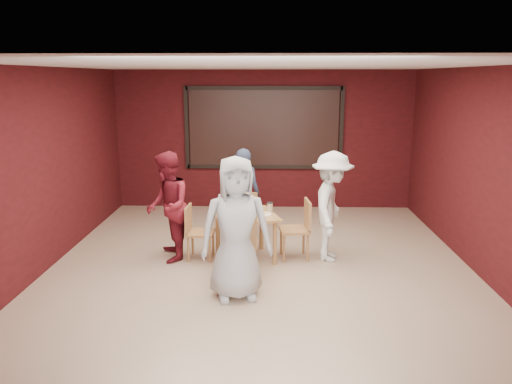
{
  "coord_description": "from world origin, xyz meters",
  "views": [
    {
      "loc": [
        0.14,
        -6.62,
        2.66
      ],
      "look_at": [
        -0.07,
        0.43,
        1.03
      ],
      "focal_mm": 35.0,
      "sensor_mm": 36.0,
      "label": 1
    }
  ],
  "objects_px": {
    "diner_back": "(243,193)",
    "chair_front": "(240,242)",
    "chair_back": "(243,215)",
    "chair_right": "(299,226)",
    "chair_left": "(196,229)",
    "diner_left": "(168,207)",
    "dining_table": "(245,219)",
    "diner_right": "(332,207)",
    "diner_front": "(236,229)"
  },
  "relations": [
    {
      "from": "dining_table",
      "to": "chair_front",
      "type": "xyz_separation_m",
      "value": [
        -0.03,
        -0.82,
        -0.08
      ]
    },
    {
      "from": "chair_right",
      "to": "diner_back",
      "type": "bearing_deg",
      "value": 131.35
    },
    {
      "from": "diner_front",
      "to": "dining_table",
      "type": "bearing_deg",
      "value": 76.26
    },
    {
      "from": "chair_back",
      "to": "diner_right",
      "type": "height_order",
      "value": "diner_right"
    },
    {
      "from": "diner_front",
      "to": "chair_left",
      "type": "bearing_deg",
      "value": 105.91
    },
    {
      "from": "chair_back",
      "to": "diner_back",
      "type": "xyz_separation_m",
      "value": [
        -0.01,
        0.37,
        0.28
      ]
    },
    {
      "from": "dining_table",
      "to": "diner_back",
      "type": "distance_m",
      "value": 1.09
    },
    {
      "from": "chair_front",
      "to": "chair_right",
      "type": "xyz_separation_m",
      "value": [
        0.83,
        0.89,
        -0.03
      ]
    },
    {
      "from": "diner_back",
      "to": "chair_right",
      "type": "bearing_deg",
      "value": 142.4
    },
    {
      "from": "dining_table",
      "to": "diner_back",
      "type": "relative_size",
      "value": 0.72
    },
    {
      "from": "chair_back",
      "to": "chair_left",
      "type": "xyz_separation_m",
      "value": [
        -0.66,
        -0.71,
        -0.02
      ]
    },
    {
      "from": "chair_right",
      "to": "diner_back",
      "type": "relative_size",
      "value": 0.58
    },
    {
      "from": "dining_table",
      "to": "diner_left",
      "type": "xyz_separation_m",
      "value": [
        -1.13,
        -0.05,
        0.2
      ]
    },
    {
      "from": "chair_left",
      "to": "chair_right",
      "type": "height_order",
      "value": "chair_right"
    },
    {
      "from": "chair_front",
      "to": "diner_left",
      "type": "xyz_separation_m",
      "value": [
        -1.1,
        0.77,
        0.27
      ]
    },
    {
      "from": "diner_front",
      "to": "diner_back",
      "type": "xyz_separation_m",
      "value": [
        -0.04,
        2.4,
        -0.12
      ]
    },
    {
      "from": "dining_table",
      "to": "diner_back",
      "type": "height_order",
      "value": "diner_back"
    },
    {
      "from": "dining_table",
      "to": "chair_back",
      "type": "distance_m",
      "value": 0.72
    },
    {
      "from": "chair_front",
      "to": "chair_left",
      "type": "distance_m",
      "value": 1.07
    },
    {
      "from": "chair_front",
      "to": "chair_back",
      "type": "distance_m",
      "value": 1.52
    },
    {
      "from": "chair_left",
      "to": "diner_left",
      "type": "bearing_deg",
      "value": -174.83
    },
    {
      "from": "dining_table",
      "to": "diner_right",
      "type": "xyz_separation_m",
      "value": [
        1.26,
        0.03,
        0.2
      ]
    },
    {
      "from": "chair_back",
      "to": "diner_front",
      "type": "bearing_deg",
      "value": -89.26
    },
    {
      "from": "chair_front",
      "to": "diner_right",
      "type": "bearing_deg",
      "value": 33.18
    },
    {
      "from": "chair_right",
      "to": "diner_back",
      "type": "xyz_separation_m",
      "value": [
        -0.89,
        1.01,
        0.26
      ]
    },
    {
      "from": "diner_right",
      "to": "diner_front",
      "type": "bearing_deg",
      "value": 148.44
    },
    {
      "from": "diner_right",
      "to": "dining_table",
      "type": "bearing_deg",
      "value": 103.7
    },
    {
      "from": "chair_left",
      "to": "chair_back",
      "type": "bearing_deg",
      "value": 47.07
    },
    {
      "from": "dining_table",
      "to": "chair_right",
      "type": "distance_m",
      "value": 0.81
    },
    {
      "from": "dining_table",
      "to": "diner_left",
      "type": "bearing_deg",
      "value": -177.49
    },
    {
      "from": "chair_back",
      "to": "chair_right",
      "type": "xyz_separation_m",
      "value": [
        0.87,
        -0.63,
        0.03
      ]
    },
    {
      "from": "diner_left",
      "to": "diner_back",
      "type": "bearing_deg",
      "value": 123.31
    },
    {
      "from": "diner_left",
      "to": "diner_right",
      "type": "xyz_separation_m",
      "value": [
        2.4,
        0.08,
        0.0
      ]
    },
    {
      "from": "dining_table",
      "to": "diner_front",
      "type": "height_order",
      "value": "diner_front"
    },
    {
      "from": "chair_front",
      "to": "diner_front",
      "type": "xyz_separation_m",
      "value": [
        -0.01,
        -0.5,
        0.34
      ]
    },
    {
      "from": "dining_table",
      "to": "diner_front",
      "type": "bearing_deg",
      "value": -91.91
    },
    {
      "from": "chair_front",
      "to": "chair_back",
      "type": "height_order",
      "value": "chair_front"
    },
    {
      "from": "dining_table",
      "to": "chair_left",
      "type": "xyz_separation_m",
      "value": [
        -0.73,
        -0.01,
        -0.15
      ]
    },
    {
      "from": "dining_table",
      "to": "chair_front",
      "type": "relative_size",
      "value": 1.15
    },
    {
      "from": "chair_left",
      "to": "diner_front",
      "type": "relative_size",
      "value": 0.46
    },
    {
      "from": "diner_right",
      "to": "chair_left",
      "type": "bearing_deg",
      "value": 103.67
    },
    {
      "from": "diner_front",
      "to": "diner_right",
      "type": "bearing_deg",
      "value": 34.06
    },
    {
      "from": "dining_table",
      "to": "chair_right",
      "type": "bearing_deg",
      "value": 4.62
    },
    {
      "from": "chair_front",
      "to": "chair_back",
      "type": "bearing_deg",
      "value": 91.42
    },
    {
      "from": "chair_right",
      "to": "diner_right",
      "type": "bearing_deg",
      "value": -4.89
    },
    {
      "from": "chair_back",
      "to": "diner_right",
      "type": "distance_m",
      "value": 1.53
    },
    {
      "from": "diner_back",
      "to": "diner_front",
      "type": "bearing_deg",
      "value": 101.99
    },
    {
      "from": "diner_right",
      "to": "diner_back",
      "type": "bearing_deg",
      "value": 64.73
    },
    {
      "from": "diner_back",
      "to": "chair_front",
      "type": "bearing_deg",
      "value": 102.6
    },
    {
      "from": "dining_table",
      "to": "diner_front",
      "type": "relative_size",
      "value": 0.62
    }
  ]
}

